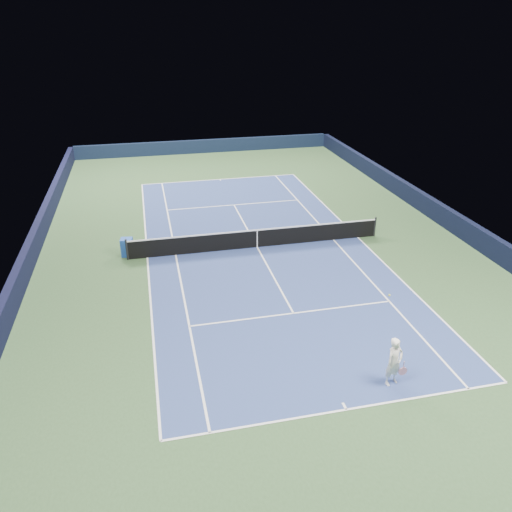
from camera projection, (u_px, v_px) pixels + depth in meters
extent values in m
plane|color=#2E4B28|center=(257.00, 247.00, 25.33)|extent=(40.00, 40.00, 0.00)
cube|color=#101A32|center=(205.00, 146.00, 42.48)|extent=(22.00, 0.35, 1.10)
cube|color=black|center=(450.00, 220.00, 27.26)|extent=(0.35, 40.00, 1.10)
cube|color=black|center=(28.00, 258.00, 22.92)|extent=(0.35, 40.00, 1.10)
cube|color=navy|center=(257.00, 247.00, 25.33)|extent=(10.97, 23.77, 0.01)
cube|color=white|center=(220.00, 179.00, 35.75)|extent=(10.97, 0.08, 0.00)
cube|color=white|center=(346.00, 410.00, 14.90)|extent=(10.97, 0.08, 0.00)
cube|color=white|center=(358.00, 237.00, 26.43)|extent=(0.08, 23.77, 0.00)
cube|color=white|center=(147.00, 258.00, 24.23)|extent=(0.08, 23.77, 0.00)
cube|color=white|center=(333.00, 240.00, 26.15)|extent=(0.08, 23.77, 0.00)
cube|color=white|center=(176.00, 255.00, 24.50)|extent=(0.08, 23.77, 0.00)
cube|color=white|center=(234.00, 205.00, 30.94)|extent=(8.23, 0.08, 0.00)
cube|color=white|center=(293.00, 313.00, 19.71)|extent=(8.23, 0.08, 0.00)
cube|color=white|center=(257.00, 247.00, 25.33)|extent=(0.08, 12.80, 0.00)
cube|color=white|center=(220.00, 180.00, 35.62)|extent=(0.08, 0.30, 0.00)
cube|color=white|center=(345.00, 406.00, 15.03)|extent=(0.08, 0.30, 0.00)
cylinder|color=black|center=(127.00, 250.00, 23.81)|extent=(0.10, 0.10, 1.07)
cylinder|color=black|center=(375.00, 227.00, 26.38)|extent=(0.10, 0.10, 1.07)
cube|color=black|center=(257.00, 239.00, 25.13)|extent=(12.80, 0.03, 0.91)
cube|color=white|center=(257.00, 230.00, 24.92)|extent=(12.80, 0.04, 0.06)
cube|color=white|center=(257.00, 239.00, 25.13)|extent=(0.05, 0.04, 0.91)
cube|color=#1C47AB|center=(127.00, 247.00, 24.27)|extent=(0.62, 0.58, 0.90)
cube|color=white|center=(133.00, 247.00, 24.32)|extent=(0.08, 0.40, 0.40)
imported|color=white|center=(394.00, 362.00, 15.62)|extent=(0.71, 0.58, 1.68)
cylinder|color=pink|center=(404.00, 365.00, 15.70)|extent=(0.03, 0.03, 0.28)
cylinder|color=black|center=(403.00, 371.00, 15.81)|extent=(0.28, 0.02, 0.28)
cylinder|color=pink|center=(403.00, 371.00, 15.81)|extent=(0.30, 0.03, 0.30)
sphere|color=yellow|center=(389.00, 295.00, 15.72)|extent=(0.07, 0.07, 0.07)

